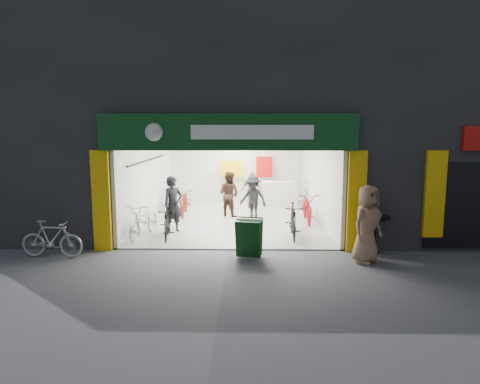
{
  "coord_description": "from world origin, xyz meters",
  "views": [
    {
      "loc": [
        0.5,
        -10.77,
        3.14
      ],
      "look_at": [
        0.27,
        1.5,
        1.31
      ],
      "focal_mm": 32.0,
      "sensor_mm": 36.0,
      "label": 1
    }
  ],
  "objects_px": {
    "bike_left_front": "(144,220)",
    "parked_bike": "(52,239)",
    "sandwich_board": "(249,237)",
    "pedestrian_near": "(367,224)",
    "bike_right_front": "(293,221)"
  },
  "relations": [
    {
      "from": "sandwich_board",
      "to": "pedestrian_near",
      "type": "bearing_deg",
      "value": 2.87
    },
    {
      "from": "bike_left_front",
      "to": "bike_right_front",
      "type": "height_order",
      "value": "bike_left_front"
    },
    {
      "from": "pedestrian_near",
      "to": "sandwich_board",
      "type": "bearing_deg",
      "value": 133.89
    },
    {
      "from": "bike_right_front",
      "to": "sandwich_board",
      "type": "height_order",
      "value": "bike_right_front"
    },
    {
      "from": "pedestrian_near",
      "to": "parked_bike",
      "type": "bearing_deg",
      "value": 138.97
    },
    {
      "from": "bike_left_front",
      "to": "parked_bike",
      "type": "height_order",
      "value": "bike_left_front"
    },
    {
      "from": "bike_left_front",
      "to": "bike_right_front",
      "type": "relative_size",
      "value": 1.16
    },
    {
      "from": "bike_left_front",
      "to": "pedestrian_near",
      "type": "bearing_deg",
      "value": -12.15
    },
    {
      "from": "parked_bike",
      "to": "sandwich_board",
      "type": "xyz_separation_m",
      "value": [
        4.83,
        0.09,
        0.05
      ]
    },
    {
      "from": "bike_left_front",
      "to": "parked_bike",
      "type": "bearing_deg",
      "value": -123.75
    },
    {
      "from": "bike_left_front",
      "to": "pedestrian_near",
      "type": "height_order",
      "value": "pedestrian_near"
    },
    {
      "from": "parked_bike",
      "to": "bike_left_front",
      "type": "bearing_deg",
      "value": -39.32
    },
    {
      "from": "sandwich_board",
      "to": "bike_left_front",
      "type": "bearing_deg",
      "value": 158.12
    },
    {
      "from": "bike_left_front",
      "to": "pedestrian_near",
      "type": "distance_m",
      "value": 6.22
    },
    {
      "from": "parked_bike",
      "to": "sandwich_board",
      "type": "distance_m",
      "value": 4.83
    }
  ]
}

